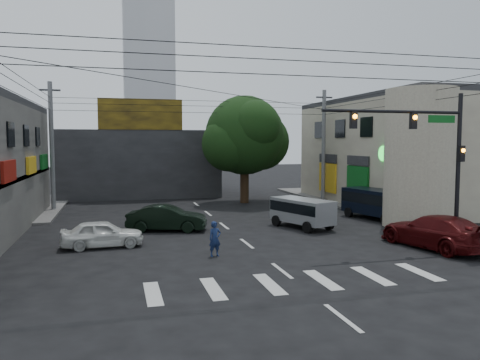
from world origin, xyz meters
name	(u,v)px	position (x,y,z in m)	size (l,w,h in m)	color
ground	(259,253)	(0.00, 0.00, 0.00)	(160.00, 160.00, 0.00)	black
sidewalk_far_right	(389,195)	(18.00, 18.00, 0.07)	(16.00, 16.00, 0.15)	#514F4C
building_right	(425,154)	(18.00, 13.00, 4.00)	(14.00, 18.00, 8.00)	gray
corner_column	(420,158)	(11.00, 4.00, 4.00)	(4.00, 4.00, 8.00)	gray
building_far	(139,163)	(-4.00, 26.00, 3.00)	(14.00, 10.00, 6.00)	#232326
billboard	(141,114)	(-4.00, 21.10, 7.30)	(7.00, 0.30, 2.60)	olive
tower_distant	(148,50)	(0.00, 70.00, 22.00)	(9.00, 9.00, 44.00)	silver
street_tree	(245,136)	(4.00, 17.00, 5.47)	(6.40, 6.40, 8.70)	black
traffic_gantry	(428,144)	(7.82, -1.00, 4.83)	(7.10, 0.35, 7.20)	black
utility_pole_far_left	(52,147)	(-10.50, 16.00, 4.60)	(0.32, 0.32, 9.20)	#59595B
utility_pole_far_right	(324,146)	(10.50, 16.00, 4.60)	(0.32, 0.32, 9.20)	#59595B
dark_sedan	(167,218)	(-3.41, 6.32, 0.72)	(4.60, 2.65, 1.43)	black
white_compact	(102,234)	(-6.77, 3.00, 0.64)	(3.84, 1.71, 1.28)	silver
maroon_sedan	(434,231)	(8.18, -1.17, 0.79)	(3.23, 5.76, 1.58)	#3D0809
silver_minivan	(302,214)	(4.21, 5.22, 0.84)	(2.89, 4.23, 1.68)	gray
navy_van	(377,205)	(9.95, 6.71, 0.96)	(2.86, 5.09, 1.92)	black
traffic_officer	(215,239)	(-2.01, -0.07, 0.76)	(0.62, 0.48, 1.53)	#15234C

